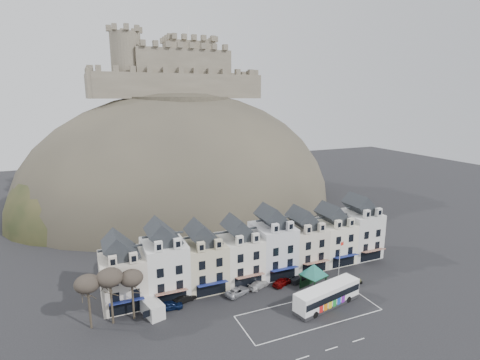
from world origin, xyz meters
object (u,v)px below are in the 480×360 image
object	(u,v)px
bus_shelter	(314,270)
car_black	(185,298)
car_maroon	(282,282)
car_navy	(170,305)
white_van	(151,307)
flagpole	(340,257)
bus	(327,295)
car_white	(258,284)
car_charcoal	(301,280)
car_silver	(238,291)
red_buoy	(348,289)

from	to	relation	value
bus_shelter	car_black	distance (m)	22.21
bus_shelter	car_maroon	world-z (taller)	bus_shelter
car_navy	car_maroon	size ratio (longest dim) A/B	1.01
white_van	car_maroon	bearing A→B (deg)	-15.33
flagpole	car_navy	distance (m)	31.01
bus	car_maroon	world-z (taller)	bus
bus	car_maroon	distance (m)	9.27
white_van	car_navy	xyz separation A→B (m)	(2.93, 0.20, -0.50)
bus	car_white	bearing A→B (deg)	116.45
car_black	car_charcoal	size ratio (longest dim) A/B	1.04
white_van	car_silver	distance (m)	14.39
white_van	car_black	distance (m)	5.78
car_silver	flagpole	bearing A→B (deg)	-115.91
car_white	car_charcoal	world-z (taller)	car_white
car_white	car_charcoal	xyz separation A→B (m)	(7.75, -1.51, -0.00)
bus	white_van	xyz separation A→B (m)	(-26.06, 8.74, -0.73)
bus_shelter	white_van	xyz separation A→B (m)	(-27.04, 3.49, -2.47)
red_buoy	car_navy	bearing A→B (deg)	165.56
bus_shelter	flagpole	distance (m)	6.81
car_charcoal	bus	bearing A→B (deg)	-175.47
red_buoy	white_van	distance (m)	32.37
flagpole	car_charcoal	distance (m)	8.17
car_silver	bus_shelter	bearing A→B (deg)	-125.44
white_van	car_silver	size ratio (longest dim) A/B	1.24
red_buoy	car_white	xyz separation A→B (m)	(-12.93, 7.94, -0.35)
white_van	car_silver	bearing A→B (deg)	-14.91
bus_shelter	car_navy	bearing A→B (deg)	155.98
flagpole	car_white	world-z (taller)	flagpole
white_van	car_navy	size ratio (longest dim) A/B	1.39
bus	red_buoy	xyz separation A→B (m)	(5.51, 1.57, -0.95)
red_buoy	car_maroon	world-z (taller)	red_buoy
bus	red_buoy	size ratio (longest dim) A/B	6.66
bus_shelter	car_silver	distance (m)	13.47
bus	red_buoy	bearing A→B (deg)	4.42
bus	car_charcoal	bearing A→B (deg)	76.14
car_maroon	car_black	bearing A→B (deg)	62.11
red_buoy	car_silver	size ratio (longest dim) A/B	0.42
bus	flagpole	xyz separation A→B (m)	(7.61, 6.76, 2.19)
car_silver	car_maroon	size ratio (longest dim) A/B	1.13
flagpole	car_charcoal	size ratio (longest dim) A/B	1.92
red_buoy	flagpole	world-z (taller)	flagpole
car_navy	car_black	size ratio (longest dim) A/B	1.03
car_white	car_navy	bearing A→B (deg)	67.97
white_van	car_white	distance (m)	18.65
white_van	car_maroon	world-z (taller)	white_van
car_silver	car_maroon	distance (m)	8.41
white_van	car_maroon	size ratio (longest dim) A/B	1.41
bus_shelter	flagpole	world-z (taller)	flagpole
car_black	car_white	xyz separation A→B (m)	(13.05, -0.62, -0.02)
car_navy	flagpole	bearing A→B (deg)	-88.48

